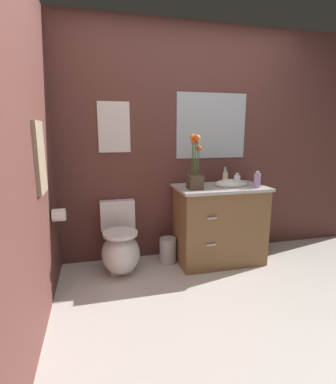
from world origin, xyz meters
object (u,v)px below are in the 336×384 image
object	(u,v)px
wall_poster	(114,127)
hand_wash_bottle	(225,178)
soap_bottle	(237,181)
flower_vase	(195,170)
toilet	(120,247)
hanging_towel	(40,158)
trash_bin	(168,250)
wall_mirror	(212,126)
vanity_cabinet	(219,223)
lotion_bottle	(257,180)
toilet_paper_roll	(59,215)

from	to	relation	value
wall_poster	hand_wash_bottle	bearing A→B (deg)	-11.65
soap_bottle	hand_wash_bottle	world-z (taller)	hand_wash_bottle
hand_wash_bottle	wall_poster	bearing A→B (deg)	168.35
flower_vase	hand_wash_bottle	distance (m)	0.43
toilet	hanging_towel	size ratio (longest dim) A/B	1.33
hand_wash_bottle	trash_bin	xyz separation A→B (m)	(-0.63, 0.02, -0.76)
soap_bottle	wall_mirror	world-z (taller)	wall_mirror
wall_poster	hanging_towel	bearing A→B (deg)	-126.34
flower_vase	soap_bottle	bearing A→B (deg)	0.74
vanity_cabinet	wall_mirror	size ratio (longest dim) A/B	1.26
lotion_bottle	wall_mirror	xyz separation A→B (m)	(-0.33, 0.45, 0.54)
lotion_bottle	hand_wash_bottle	size ratio (longest dim) A/B	1.07
hanging_towel	lotion_bottle	bearing A→B (deg)	9.96
toilet_paper_roll	lotion_bottle	bearing A→B (deg)	0.36
hand_wash_bottle	wall_mirror	distance (m)	0.60
toilet	soap_bottle	xyz separation A→B (m)	(1.21, -0.10, 0.65)
wall_poster	vanity_cabinet	bearing A→B (deg)	-15.48
soap_bottle	wall_poster	size ratio (longest dim) A/B	0.29
soap_bottle	hand_wash_bottle	distance (m)	0.15
trash_bin	hanging_towel	bearing A→B (deg)	-151.91
hand_wash_bottle	toilet_paper_roll	size ratio (longest dim) A/B	1.44
soap_bottle	lotion_bottle	xyz separation A→B (m)	(0.18, -0.08, 0.01)
wall_poster	wall_mirror	xyz separation A→B (m)	(1.06, 0.00, 0.02)
trash_bin	wall_poster	distance (m)	1.41
toilet	vanity_cabinet	bearing A→B (deg)	-1.43
toilet	hanging_towel	xyz separation A→B (m)	(-0.59, -0.53, 0.97)
hand_wash_bottle	trash_bin	distance (m)	0.99
toilet	lotion_bottle	bearing A→B (deg)	-7.58
vanity_cabinet	hand_wash_bottle	xyz separation A→B (m)	(0.08, 0.06, 0.47)
flower_vase	wall_mirror	xyz separation A→B (m)	(0.31, 0.37, 0.43)
wall_mirror	wall_poster	bearing A→B (deg)	180.00
flower_vase	trash_bin	size ratio (longest dim) A/B	1.98
vanity_cabinet	wall_mirror	bearing A→B (deg)	90.55
vanity_cabinet	hanging_towel	bearing A→B (deg)	-162.98
lotion_bottle	hand_wash_bottle	distance (m)	0.33
hand_wash_bottle	wall_mirror	xyz separation A→B (m)	(-0.08, 0.23, 0.55)
vanity_cabinet	flower_vase	bearing A→B (deg)	-165.69
toilet	wall_poster	size ratio (longest dim) A/B	1.36
soap_bottle	hand_wash_bottle	bearing A→B (deg)	117.06
wall_poster	toilet_paper_roll	distance (m)	1.03
vanity_cabinet	hand_wash_bottle	size ratio (longest dim) A/B	6.37
lotion_bottle	toilet_paper_roll	distance (m)	1.93
wall_poster	toilet_paper_roll	size ratio (longest dim) A/B	4.60
hand_wash_bottle	soap_bottle	bearing A→B (deg)	-62.94
flower_vase	hanging_towel	size ratio (longest dim) A/B	1.04
trash_bin	wall_poster	bearing A→B (deg)	157.42
flower_vase	wall_mirror	size ratio (longest dim) A/B	0.67
flower_vase	wall_poster	world-z (taller)	wall_poster
toilet	wall_poster	distance (m)	1.22
soap_bottle	toilet_paper_roll	world-z (taller)	soap_bottle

